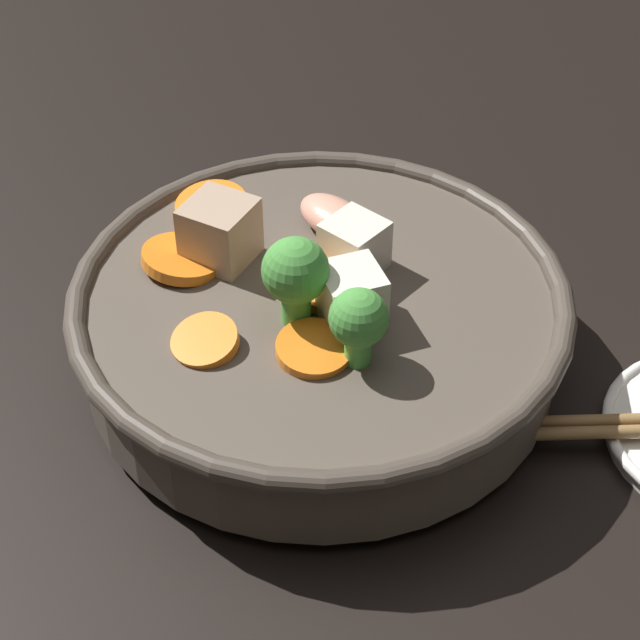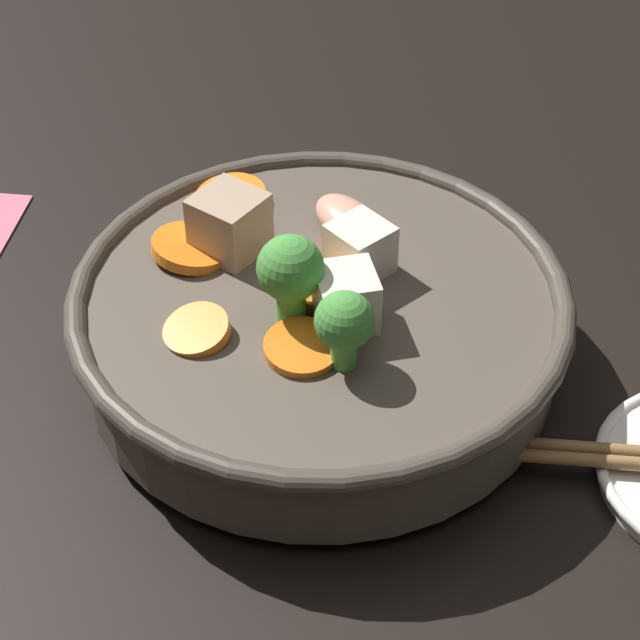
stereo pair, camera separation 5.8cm
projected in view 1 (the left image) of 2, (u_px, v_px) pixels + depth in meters
name	position (u px, v px, depth m)	size (l,w,h in m)	color
ground_plane	(320.00, 369.00, 0.61)	(3.00, 3.00, 0.00)	black
stirfry_bowl	(319.00, 317.00, 0.58)	(0.27, 0.27, 0.11)	#51473D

